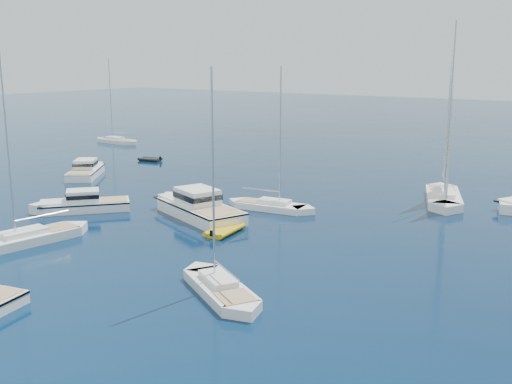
% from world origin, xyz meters
% --- Properties ---
extents(ground, '(400.00, 400.00, 0.00)m').
position_xyz_m(ground, '(0.00, 0.00, 0.00)').
color(ground, '#08294B').
rests_on(ground, ground).
extents(motor_cruiser_left, '(8.47, 9.33, 2.54)m').
position_xyz_m(motor_cruiser_left, '(-16.06, 14.71, 0.00)').
color(motor_cruiser_left, white).
rests_on(motor_cruiser_left, ground).
extents(motor_cruiser_centre, '(13.08, 7.87, 3.29)m').
position_xyz_m(motor_cruiser_centre, '(-6.12, 19.53, 0.00)').
color(motor_cruiser_centre, white).
rests_on(motor_cruiser_centre, ground).
extents(motor_cruiser_far_l, '(8.65, 9.83, 2.65)m').
position_xyz_m(motor_cruiser_far_l, '(-29.70, 26.39, 0.00)').
color(motor_cruiser_far_l, white).
rests_on(motor_cruiser_far_l, ground).
extents(sailboat_fore, '(4.09, 10.94, 15.69)m').
position_xyz_m(sailboat_fore, '(-11.25, 5.89, 0.00)').
color(sailboat_fore, white).
rests_on(sailboat_fore, ground).
extents(sailboat_mid_r, '(9.46, 6.82, 13.93)m').
position_xyz_m(sailboat_mid_r, '(7.32, 6.27, 0.00)').
color(sailboat_mid_r, silver).
rests_on(sailboat_mid_r, ground).
extents(sailboat_centre, '(9.59, 3.78, 13.73)m').
position_xyz_m(sailboat_centre, '(-1.99, 25.39, 0.00)').
color(sailboat_centre, white).
rests_on(sailboat_centre, ground).
extents(sailboat_sails_r, '(7.48, 12.55, 17.99)m').
position_xyz_m(sailboat_sails_r, '(10.13, 38.04, 0.00)').
color(sailboat_sails_r, white).
rests_on(sailboat_sails_r, ground).
extents(sailboat_far_l, '(9.88, 2.58, 14.52)m').
position_xyz_m(sailboat_far_l, '(-49.34, 48.73, 0.00)').
color(sailboat_far_l, silver).
rests_on(sailboat_far_l, ground).
extents(tender_yellow, '(2.82, 4.39, 0.95)m').
position_xyz_m(tender_yellow, '(-0.61, 16.67, 0.00)').
color(tender_yellow, gold).
rests_on(tender_yellow, ground).
extents(tender_grey_far, '(3.65, 2.56, 0.95)m').
position_xyz_m(tender_grey_far, '(-31.35, 38.74, 0.00)').
color(tender_grey_far, black).
rests_on(tender_grey_far, ground).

